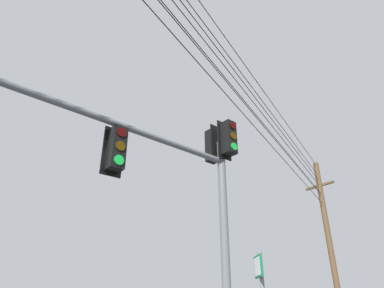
% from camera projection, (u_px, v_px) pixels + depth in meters
% --- Properties ---
extents(signal_mast_assembly, '(1.72, 5.60, 6.73)m').
position_uv_depth(signal_mast_assembly, '(195.00, 186.00, 7.83)').
color(signal_mast_assembly, slate).
rests_on(signal_mast_assembly, ground).
extents(utility_pole_wooden, '(1.76, 0.50, 10.17)m').
position_uv_depth(utility_pole_wooden, '(331.00, 251.00, 17.98)').
color(utility_pole_wooden, brown).
rests_on(utility_pole_wooden, ground).
extents(overhead_wire_span, '(2.86, 27.22, 3.06)m').
position_uv_depth(overhead_wire_span, '(195.00, 28.00, 9.34)').
color(overhead_wire_span, black).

